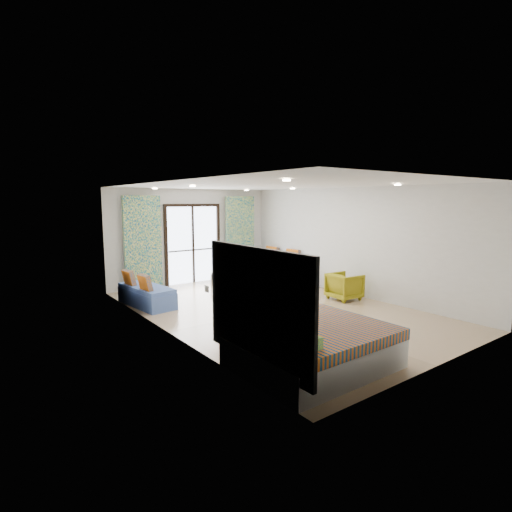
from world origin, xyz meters
TOP-DOWN VIEW (x-y plane):
  - floor at (0.00, 0.00)m, footprint 5.00×7.50m
  - ceiling at (0.00, 0.00)m, footprint 5.00×7.50m
  - wall_back at (0.00, 3.75)m, footprint 5.00×0.01m
  - wall_front at (0.00, -3.75)m, footprint 5.00×0.01m
  - wall_left at (-2.50, 0.00)m, footprint 0.01×7.50m
  - wall_right at (2.50, 0.00)m, footprint 0.01×7.50m
  - balcony_door at (0.00, 3.72)m, footprint 1.76×0.08m
  - balcony_rail at (0.00, 3.73)m, footprint 1.52×0.03m
  - curtain_left at (-1.55, 3.57)m, footprint 1.00×0.10m
  - curtain_right at (1.55, 3.57)m, footprint 1.00×0.10m
  - downlight_a at (-1.40, -2.00)m, footprint 0.12×0.12m
  - downlight_b at (1.40, -2.00)m, footprint 0.12×0.12m
  - downlight_c at (-1.40, 1.00)m, footprint 0.12×0.12m
  - downlight_d at (1.40, 1.00)m, footprint 0.12×0.12m
  - downlight_e at (-1.40, 3.00)m, footprint 0.12×0.12m
  - downlight_f at (1.40, 3.00)m, footprint 0.12×0.12m
  - headboard at (-2.46, -2.68)m, footprint 0.06×2.10m
  - switch_plate at (-2.47, -1.43)m, footprint 0.02×0.10m
  - bed at (-1.48, -2.68)m, footprint 2.11×1.72m
  - daybed_left at (-2.11, 2.00)m, footprint 0.82×1.69m
  - daybed_right at (2.12, 2.52)m, footprint 0.86×1.99m
  - coffee_table at (0.35, 2.69)m, footprint 0.77×0.77m
  - vase at (0.43, 2.76)m, footprint 0.20×0.20m
  - armchair at (1.95, -0.30)m, footprint 0.69×0.73m

SIDE VIEW (x-z plane):
  - floor at x=0.00m, z-range -0.01..0.01m
  - daybed_left at x=-2.11m, z-range -0.15..0.65m
  - daybed_right at x=2.12m, z-range -0.18..0.78m
  - bed at x=-1.48m, z-range -0.06..0.67m
  - armchair at x=1.95m, z-range 0.00..0.71m
  - coffee_table at x=0.35m, z-range 0.01..0.71m
  - vase at x=0.43m, z-range 0.40..0.56m
  - balcony_rail at x=0.00m, z-range 0.93..0.97m
  - headboard at x=-2.46m, z-range 0.30..1.80m
  - switch_plate at x=-2.47m, z-range 1.00..1.10m
  - curtain_left at x=-1.55m, z-range 0.00..2.50m
  - curtain_right at x=1.55m, z-range 0.00..2.50m
  - balcony_door at x=0.00m, z-range 0.12..2.40m
  - wall_back at x=0.00m, z-range 0.00..2.70m
  - wall_front at x=0.00m, z-range 0.00..2.70m
  - wall_left at x=-2.50m, z-range 0.00..2.70m
  - wall_right at x=2.50m, z-range 0.00..2.70m
  - downlight_a at x=-1.40m, z-range 2.66..2.68m
  - downlight_b at x=1.40m, z-range 2.66..2.68m
  - downlight_c at x=-1.40m, z-range 2.66..2.68m
  - downlight_d at x=1.40m, z-range 2.66..2.68m
  - downlight_e at x=-1.40m, z-range 2.66..2.68m
  - downlight_f at x=1.40m, z-range 2.66..2.68m
  - ceiling at x=0.00m, z-range 2.70..2.71m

